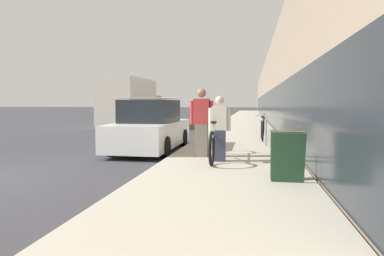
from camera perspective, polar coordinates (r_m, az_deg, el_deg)
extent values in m
cube|color=#B2AA99|center=(26.67, 8.82, 1.04)|extent=(3.27, 70.00, 0.14)
cube|color=gray|center=(35.20, 20.13, 5.91)|extent=(10.00, 70.00, 5.44)
cube|color=#1E2328|center=(34.65, 11.95, 3.68)|extent=(0.10, 63.00, 2.20)
torus|color=black|center=(9.56, 4.72, -1.81)|extent=(0.06, 0.78, 0.78)
torus|color=black|center=(7.53, 3.31, -3.43)|extent=(0.06, 0.78, 0.78)
cylinder|color=#7AD1C6|center=(8.52, 4.11, -0.95)|extent=(0.04, 1.74, 0.04)
cylinder|color=#7AD1C6|center=(8.13, 3.81, -1.98)|extent=(0.04, 1.04, 0.35)
cylinder|color=#7AD1C6|center=(7.86, 3.63, -0.21)|extent=(0.03, 0.03, 0.32)
cube|color=black|center=(7.85, 3.64, 0.95)|extent=(0.11, 0.22, 0.05)
cylinder|color=#7AD1C6|center=(9.36, 4.64, 0.55)|extent=(0.03, 0.03, 0.34)
cylinder|color=silver|center=(9.35, 4.65, 1.58)|extent=(0.52, 0.03, 0.03)
cube|color=#33384C|center=(8.17, 4.58, -2.94)|extent=(0.29, 0.21, 0.74)
cube|color=beige|center=(8.12, 4.60, 1.67)|extent=(0.35, 0.21, 0.57)
cylinder|color=beige|center=(8.14, 3.07, 1.47)|extent=(0.09, 0.09, 0.54)
cylinder|color=beige|center=(8.10, 6.14, 1.44)|extent=(0.09, 0.09, 0.54)
sphere|color=beige|center=(8.11, 4.62, 4.61)|extent=(0.20, 0.20, 0.20)
cube|color=#756B5B|center=(8.83, 1.59, -2.06)|extent=(0.32, 0.23, 0.85)
cube|color=#B23333|center=(8.78, 1.60, 2.79)|extent=(0.40, 0.23, 0.65)
cylinder|color=#B23333|center=(8.82, 0.01, 2.58)|extent=(0.10, 0.10, 0.61)
cylinder|color=#B23333|center=(8.75, 3.22, 2.56)|extent=(0.10, 0.10, 0.61)
sphere|color=#936B51|center=(8.79, 1.61, 5.88)|extent=(0.23, 0.23, 0.23)
cylinder|color=gray|center=(11.25, 12.19, -0.87)|extent=(0.05, 0.05, 0.82)
cylinder|color=gray|center=(11.80, 12.08, -0.63)|extent=(0.05, 0.05, 0.82)
cylinder|color=gray|center=(11.50, 12.17, 1.29)|extent=(0.05, 0.55, 0.05)
torus|color=black|center=(13.59, 11.55, -0.20)|extent=(0.06, 0.72, 0.72)
torus|color=black|center=(12.62, 11.67, -0.53)|extent=(0.06, 0.72, 0.72)
cylinder|color=#7AD1C6|center=(13.09, 11.62, 0.60)|extent=(0.04, 0.83, 0.04)
cylinder|color=#7AD1C6|center=(12.90, 11.64, 0.09)|extent=(0.04, 0.51, 0.33)
cylinder|color=#7AD1C6|center=(12.77, 11.67, 1.18)|extent=(0.03, 0.03, 0.30)
cube|color=black|center=(12.76, 11.68, 1.85)|extent=(0.11, 0.22, 0.05)
cylinder|color=#7AD1C6|center=(13.49, 11.58, 1.37)|extent=(0.03, 0.03, 0.32)
cylinder|color=silver|center=(13.49, 11.59, 2.04)|extent=(0.52, 0.03, 0.03)
torus|color=black|center=(15.87, 11.66, 0.35)|extent=(0.06, 0.68, 0.68)
torus|color=black|center=(14.85, 11.78, 0.08)|extent=(0.06, 0.68, 0.68)
cylinder|color=red|center=(15.35, 11.73, 0.98)|extent=(0.04, 0.88, 0.04)
cylinder|color=red|center=(15.15, 11.75, 0.57)|extent=(0.04, 0.53, 0.31)
cylinder|color=red|center=(15.01, 11.78, 1.44)|extent=(0.03, 0.03, 0.28)
cube|color=black|center=(15.01, 11.79, 1.98)|extent=(0.11, 0.22, 0.05)
cylinder|color=red|center=(15.77, 11.69, 1.60)|extent=(0.03, 0.03, 0.30)
cylinder|color=silver|center=(15.77, 11.70, 2.14)|extent=(0.52, 0.03, 0.03)
torus|color=black|center=(18.19, 11.84, 0.81)|extent=(0.05, 0.67, 0.67)
torus|color=black|center=(17.16, 11.96, 0.61)|extent=(0.05, 0.67, 0.67)
cylinder|color=#7AD1C6|center=(17.66, 11.91, 1.36)|extent=(0.04, 0.87, 0.04)
cylinder|color=#7AD1C6|center=(17.46, 11.93, 1.02)|extent=(0.04, 0.53, 0.31)
cylinder|color=#7AD1C6|center=(17.33, 11.95, 1.76)|extent=(0.03, 0.03, 0.27)
cube|color=black|center=(17.32, 11.96, 2.22)|extent=(0.11, 0.22, 0.05)
cylinder|color=#7AD1C6|center=(18.09, 11.87, 1.89)|extent=(0.03, 0.03, 0.29)
cylinder|color=silver|center=(18.08, 11.87, 2.35)|extent=(0.52, 0.03, 0.03)
cube|color=#23472D|center=(6.12, 15.75, -4.86)|extent=(0.56, 0.20, 0.89)
cube|color=#23472D|center=(6.48, 15.43, -4.36)|extent=(0.56, 0.20, 0.89)
cylinder|color=#93704C|center=(6.25, 15.67, -0.60)|extent=(0.56, 0.03, 0.03)
cube|color=white|center=(11.04, -6.88, -0.98)|extent=(1.71, 4.34, 0.77)
cube|color=#1E2328|center=(11.00, -6.92, 2.83)|extent=(1.47, 2.17, 0.70)
cylinder|color=silver|center=(11.45, -6.24, 4.89)|extent=(1.83, 0.04, 0.04)
cylinder|color=silver|center=(10.54, -7.69, 4.93)|extent=(1.83, 0.04, 0.04)
cylinder|color=black|center=(12.53, -8.62, -1.46)|extent=(0.22, 0.60, 0.60)
cylinder|color=black|center=(12.13, -1.52, -1.60)|extent=(0.22, 0.60, 0.60)
cylinder|color=black|center=(10.11, -13.30, -2.88)|extent=(0.22, 0.60, 0.60)
cylinder|color=black|center=(9.61, -4.59, -3.15)|extent=(0.22, 0.60, 0.60)
cube|color=orange|center=(25.14, -7.79, 3.30)|extent=(1.98, 1.73, 1.82)
cube|color=silver|center=(21.86, -10.56, 4.41)|extent=(2.15, 5.20, 2.79)
cylinder|color=black|center=(25.06, -10.21, 1.62)|extent=(0.28, 0.84, 0.84)
cylinder|color=black|center=(24.45, -5.91, 1.61)|extent=(0.28, 0.84, 0.84)
cylinder|color=black|center=(21.30, -13.96, 1.12)|extent=(0.28, 0.84, 0.84)
cylinder|color=black|center=(20.59, -8.98, 1.09)|extent=(0.28, 0.84, 0.84)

